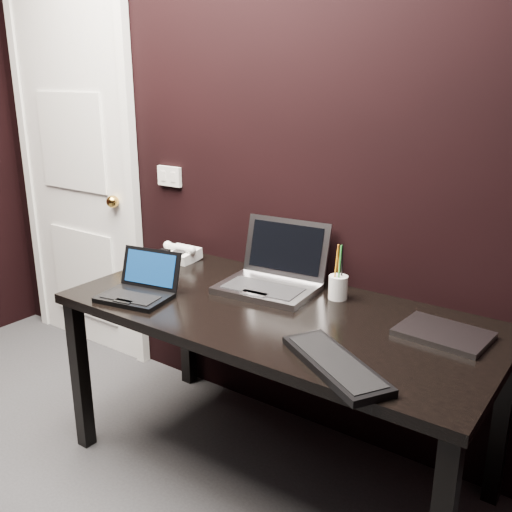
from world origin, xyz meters
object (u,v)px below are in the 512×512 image
Objects in this scene: closed_laptop at (443,334)px; mobile_phone at (165,263)px; silver_laptop at (272,277)px; desk at (276,328)px; desk_phone at (181,253)px; netbook at (139,289)px; door at (78,177)px; pen_cup at (338,286)px; ext_keyboard at (335,364)px.

closed_laptop is 3.03× the size of mobile_phone.
silver_laptop is 0.76m from closed_laptop.
silver_laptop is at bearing 128.15° from desk.
netbook is at bearing -66.87° from desk_phone.
door is at bearing 152.04° from netbook.
door is 1.73m from desk.
desk_phone is 0.86× the size of pen_cup.
pen_cup is (0.14, 0.24, 0.13)m from desk.
netbook reaches higher than closed_laptop.
desk is 0.59m from netbook.
door reaches higher than silver_laptop.
desk_phone reaches higher than closed_laptop.
desk is (1.65, -0.38, -0.38)m from door.
closed_laptop is at bearing -5.99° from door.
silver_laptop is 1.88× the size of pen_cup.
door is 1.05m from mobile_phone.
mobile_phone is at bearing -169.19° from silver_laptop.
silver_laptop is at bearing 45.96° from netbook.
door reaches higher than ext_keyboard.
silver_laptop reaches higher than desk.
desk_phone reaches higher than desk.
netbook is 0.94m from ext_keyboard.
silver_laptop is (0.39, 0.40, 0.02)m from netbook.
door is 6.72× the size of closed_laptop.
desk is 0.51m from ext_keyboard.
door is 4.71× the size of ext_keyboard.
door is 2.29m from closed_laptop.
netbook is 0.70× the size of ext_keyboard.
mobile_phone is at bearing -168.86° from pen_cup.
desk is at bearing -51.85° from silver_laptop.
mobile_phone is at bearing -16.79° from door.
ext_keyboard is (2.06, -0.66, -0.29)m from door.
mobile_phone is at bearing -177.47° from closed_laptop.
mobile_phone reaches higher than desk.
ext_keyboard is 4.32× the size of mobile_phone.
desk is 0.27m from silver_laptop.
netbook is at bearing -64.29° from mobile_phone.
ext_keyboard reaches higher than closed_laptop.
closed_laptop is (0.75, -0.04, -0.04)m from silver_laptop.
closed_laptop is (2.26, -0.24, -0.29)m from door.
mobile_phone reaches higher than desk_phone.
ext_keyboard is 1.98× the size of pen_cup.
door is 0.97m from desk_phone.
desk_phone is (-1.14, 0.53, 0.02)m from ext_keyboard.
mobile_phone is 0.46× the size of pen_cup.
closed_laptop is (0.61, 0.14, 0.09)m from desk.
desk_phone is 0.17m from mobile_phone.
pen_cup is (-0.27, 0.53, 0.04)m from ext_keyboard.
pen_cup is (1.79, -0.13, -0.25)m from door.
ext_keyboard is at bearing -115.44° from closed_laptop.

